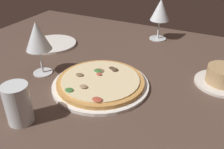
{
  "coord_description": "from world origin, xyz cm",
  "views": [
    {
      "loc": [
        27.47,
        -62.97,
        45.64
      ],
      "look_at": [
        -2.31,
        -3.34,
        7.0
      ],
      "focal_mm": 39.29,
      "sensor_mm": 36.0,
      "label": 1
    }
  ],
  "objects_px": {
    "wine_glass_near": "(37,37)",
    "ramekin_on_saucer": "(223,77)",
    "pizza_main": "(101,83)",
    "side_plate": "(53,44)",
    "wine_glass_far": "(160,11)",
    "water_glass": "(18,105)"
  },
  "relations": [
    {
      "from": "wine_glass_near",
      "to": "side_plate",
      "type": "height_order",
      "value": "wine_glass_near"
    },
    {
      "from": "water_glass",
      "to": "side_plate",
      "type": "height_order",
      "value": "water_glass"
    },
    {
      "from": "wine_glass_near",
      "to": "ramekin_on_saucer",
      "type": "bearing_deg",
      "value": 19.6
    },
    {
      "from": "wine_glass_far",
      "to": "side_plate",
      "type": "distance_m",
      "value": 0.48
    },
    {
      "from": "water_glass",
      "to": "ramekin_on_saucer",
      "type": "bearing_deg",
      "value": 43.35
    },
    {
      "from": "ramekin_on_saucer",
      "to": "water_glass",
      "type": "bearing_deg",
      "value": -136.65
    },
    {
      "from": "ramekin_on_saucer",
      "to": "wine_glass_near",
      "type": "relative_size",
      "value": 0.92
    },
    {
      "from": "wine_glass_far",
      "to": "water_glass",
      "type": "xyz_separation_m",
      "value": [
        -0.14,
        -0.69,
        -0.08
      ]
    },
    {
      "from": "ramekin_on_saucer",
      "to": "water_glass",
      "type": "xyz_separation_m",
      "value": [
        -0.44,
        -0.41,
        0.02
      ]
    },
    {
      "from": "ramekin_on_saucer",
      "to": "wine_glass_near",
      "type": "height_order",
      "value": "wine_glass_near"
    },
    {
      "from": "pizza_main",
      "to": "water_glass",
      "type": "relative_size",
      "value": 2.85
    },
    {
      "from": "wine_glass_far",
      "to": "side_plate",
      "type": "relative_size",
      "value": 0.9
    },
    {
      "from": "pizza_main",
      "to": "water_glass",
      "type": "distance_m",
      "value": 0.26
    },
    {
      "from": "wine_glass_far",
      "to": "water_glass",
      "type": "distance_m",
      "value": 0.71
    },
    {
      "from": "water_glass",
      "to": "pizza_main",
      "type": "bearing_deg",
      "value": 66.54
    },
    {
      "from": "wine_glass_far",
      "to": "wine_glass_near",
      "type": "xyz_separation_m",
      "value": [
        -0.26,
        -0.48,
        0.0
      ]
    },
    {
      "from": "pizza_main",
      "to": "wine_glass_far",
      "type": "bearing_deg",
      "value": 84.94
    },
    {
      "from": "wine_glass_far",
      "to": "ramekin_on_saucer",
      "type": "bearing_deg",
      "value": -43.37
    },
    {
      "from": "water_glass",
      "to": "wine_glass_far",
      "type": "bearing_deg",
      "value": 78.43
    },
    {
      "from": "side_plate",
      "to": "wine_glass_far",
      "type": "bearing_deg",
      "value": 34.94
    },
    {
      "from": "pizza_main",
      "to": "side_plate",
      "type": "bearing_deg",
      "value": 150.29
    },
    {
      "from": "pizza_main",
      "to": "side_plate",
      "type": "distance_m",
      "value": 0.39
    }
  ]
}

